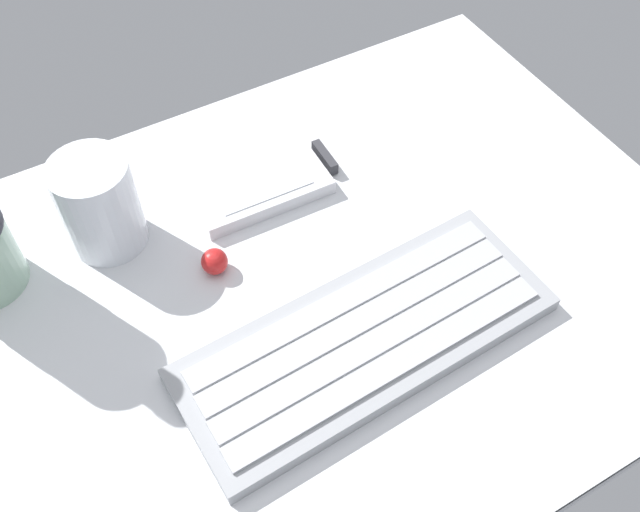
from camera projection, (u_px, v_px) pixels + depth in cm
name	position (u px, v px, depth cm)	size (l,w,h in cm)	color
ground_plane	(321.00, 287.00, 59.17)	(64.00, 48.00, 2.80)	silver
keyboard	(367.00, 337.00, 54.19)	(29.47, 12.32, 1.70)	#93969B
handheld_device	(263.00, 180.00, 64.22)	(12.98, 7.98, 1.50)	silver
juice_cup	(100.00, 208.00, 57.99)	(6.40, 6.40, 8.50)	silver
trackball_mouse	(214.00, 261.00, 58.19)	(2.20, 2.20, 2.20)	red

